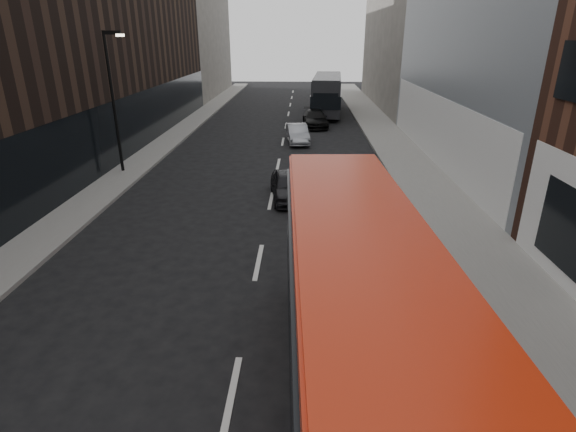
# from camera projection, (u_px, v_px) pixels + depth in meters

# --- Properties ---
(sidewalk_right) EXTENTS (3.00, 80.00, 0.15)m
(sidewalk_right) POSITION_uv_depth(u_px,v_px,m) (393.00, 145.00, 30.27)
(sidewalk_right) COLOR slate
(sidewalk_right) RESTS_ON ground
(sidewalk_left) EXTENTS (2.00, 80.00, 0.15)m
(sidewalk_left) POSITION_uv_depth(u_px,v_px,m) (166.00, 143.00, 30.76)
(sidewalk_left) COLOR slate
(sidewalk_left) RESTS_ON ground
(building_victorian) EXTENTS (6.50, 24.00, 21.00)m
(building_victorian) POSITION_uv_depth(u_px,v_px,m) (406.00, 5.00, 44.17)
(building_victorian) COLOR #5F5953
(building_victorian) RESTS_ON ground
(building_left_mid) EXTENTS (5.00, 24.00, 14.00)m
(building_left_mid) POSITION_uv_depth(u_px,v_px,m) (128.00, 34.00, 32.91)
(building_left_mid) COLOR black
(building_left_mid) RESTS_ON ground
(building_left_far) EXTENTS (5.00, 20.00, 13.00)m
(building_left_far) POSITION_uv_depth(u_px,v_px,m) (196.00, 39.00, 53.48)
(building_left_far) COLOR #5F5953
(building_left_far) RESTS_ON ground
(street_lamp) EXTENTS (1.06, 0.22, 7.00)m
(street_lamp) POSITION_uv_depth(u_px,v_px,m) (114.00, 94.00, 22.74)
(street_lamp) COLOR black
(street_lamp) RESTS_ON sidewalk_left
(red_bus) EXTENTS (2.80, 10.15, 4.06)m
(red_bus) POSITION_uv_depth(u_px,v_px,m) (356.00, 321.00, 7.90)
(red_bus) COLOR #B4220B
(red_bus) RESTS_ON ground
(grey_bus) EXTENTS (3.30, 10.97, 3.50)m
(grey_bus) POSITION_uv_depth(u_px,v_px,m) (327.00, 94.00, 41.89)
(grey_bus) COLOR black
(grey_bus) RESTS_ON ground
(car_a) EXTENTS (1.95, 3.85, 1.26)m
(car_a) POSITION_uv_depth(u_px,v_px,m) (288.00, 186.00, 20.25)
(car_a) COLOR black
(car_a) RESTS_ON ground
(car_b) EXTENTS (1.80, 3.96, 1.26)m
(car_b) POSITION_uv_depth(u_px,v_px,m) (297.00, 134.00, 30.89)
(car_b) COLOR gray
(car_b) RESTS_ON ground
(car_c) EXTENTS (2.14, 4.66, 1.32)m
(car_c) POSITION_uv_depth(u_px,v_px,m) (315.00, 119.00, 36.31)
(car_c) COLOR black
(car_c) RESTS_ON ground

